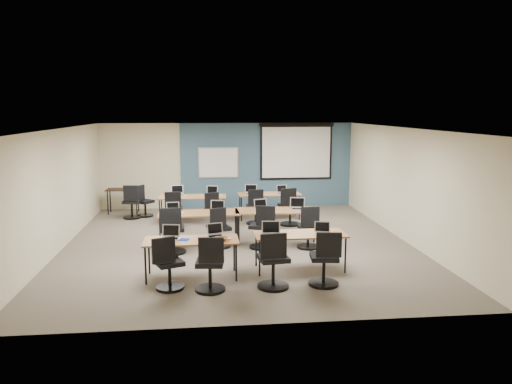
{
  "coord_description": "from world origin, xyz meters",
  "views": [
    {
      "loc": [
        -0.79,
        -11.37,
        3.13
      ],
      "look_at": [
        0.47,
        0.4,
        1.16
      ],
      "focal_mm": 35.0,
      "sensor_mm": 36.0,
      "label": 1
    }
  ],
  "objects": [
    {
      "name": "laptop_11",
      "position": [
        1.47,
        2.66,
        0.79
      ],
      "size": [
        0.31,
        0.27,
        0.24
      ],
      "rotation": [
        0.0,
        0.0,
        0.21
      ],
      "color": "#A6A5B1",
      "rests_on": "training_table_back_right"
    },
    {
      "name": "mouse_11",
      "position": [
        1.7,
        2.58,
        0.74
      ],
      "size": [
        0.07,
        0.1,
        0.04
      ],
      "primitive_type": "ellipsoid",
      "rotation": [
        0.0,
        0.0,
        0.05
      ],
      "color": "white",
      "rests_on": "training_table_back_right"
    },
    {
      "name": "task_chair_4",
      "position": [
        -1.49,
        -0.66,
        0.44
      ],
      "size": [
        0.58,
        0.58,
        1.05
      ],
      "rotation": [
        0.0,
        0.0,
        0.07
      ],
      "color": "black",
      "rests_on": "floor"
    },
    {
      "name": "coffee_cup",
      "position": [
        0.5,
        -2.29,
        0.77
      ],
      "size": [
        0.05,
        0.05,
        0.05
      ],
      "primitive_type": "imported",
      "rotation": [
        0.0,
        0.0,
        -0.02
      ],
      "color": "white",
      "rests_on": "snack_plate"
    },
    {
      "name": "laptop_6",
      "position": [
        0.59,
        0.38,
        0.79
      ],
      "size": [
        0.33,
        0.28,
        0.25
      ],
      "rotation": [
        0.0,
        0.0,
        0.27
      ],
      "color": "silver",
      "rests_on": "training_table_mid_right"
    },
    {
      "name": "task_chair_6",
      "position": [
        0.52,
        -0.47,
        0.42
      ],
      "size": [
        0.56,
        0.54,
        1.01
      ],
      "rotation": [
        0.0,
        0.0,
        -0.37
      ],
      "color": "black",
      "rests_on": "floor"
    },
    {
      "name": "mouse_5",
      "position": [
        -0.31,
        0.17,
        0.74
      ],
      "size": [
        0.08,
        0.1,
        0.03
      ],
      "primitive_type": "ellipsoid",
      "rotation": [
        0.0,
        0.0,
        -0.25
      ],
      "color": "white",
      "rests_on": "training_table_mid_left"
    },
    {
      "name": "laptop_3",
      "position": [
        1.52,
        -2.12,
        0.79
      ],
      "size": [
        0.3,
        0.26,
        0.23
      ],
      "rotation": [
        0.0,
        0.0,
        -0.25
      ],
      "color": "#ADADBB",
      "rests_on": "training_table_front_right"
    },
    {
      "name": "task_chair_9",
      "position": [
        -0.53,
        1.74,
        0.4
      ],
      "size": [
        0.5,
        0.48,
        0.96
      ],
      "rotation": [
        0.0,
        0.0,
        0.35
      ],
      "color": "black",
      "rests_on": "floor"
    },
    {
      "name": "task_chair_5",
      "position": [
        -0.43,
        -0.3,
        0.39
      ],
      "size": [
        0.48,
        0.46,
        0.95
      ],
      "rotation": [
        0.0,
        0.0,
        0.32
      ],
      "color": "black",
      "rests_on": "floor"
    },
    {
      "name": "mouse_7",
      "position": [
        1.59,
        0.03,
        0.74
      ],
      "size": [
        0.1,
        0.12,
        0.04
      ],
      "primitive_type": "ellipsoid",
      "rotation": [
        0.0,
        0.0,
        -0.34
      ],
      "color": "white",
      "rests_on": "training_table_mid_right"
    },
    {
      "name": "wall_left",
      "position": [
        -4.0,
        0.0,
        1.35
      ],
      "size": [
        0.04,
        9.0,
        2.7
      ],
      "primitive_type": "cube",
      "color": "beige",
      "rests_on": "ground"
    },
    {
      "name": "training_table_back_right",
      "position": [
        1.1,
        2.69,
        0.68
      ],
      "size": [
        1.78,
        0.74,
        0.73
      ],
      "rotation": [
        0.0,
        0.0,
        0.05
      ],
      "color": "brown",
      "rests_on": "floor"
    },
    {
      "name": "blue_mousepad",
      "position": [
        -1.2,
        -2.27,
        0.73
      ],
      "size": [
        0.28,
        0.25,
        0.01
      ],
      "primitive_type": "cube",
      "rotation": [
        0.0,
        0.0,
        -0.26
      ],
      "color": "navy",
      "rests_on": "training_table_front_left"
    },
    {
      "name": "mouse_10",
      "position": [
        0.68,
        2.56,
        0.74
      ],
      "size": [
        0.07,
        0.1,
        0.03
      ],
      "primitive_type": "ellipsoid",
      "rotation": [
        0.0,
        0.0,
        0.14
      ],
      "color": "white",
      "rests_on": "training_table_back_right"
    },
    {
      "name": "wall_front",
      "position": [
        0.0,
        -4.5,
        1.35
      ],
      "size": [
        8.0,
        0.04,
        2.7
      ],
      "primitive_type": "cube",
      "color": "beige",
      "rests_on": "ground"
    },
    {
      "name": "utility_table",
      "position": [
        -3.22,
        3.86,
        0.66
      ],
      "size": [
        0.96,
        0.54,
        0.75
      ],
      "rotation": [
        0.0,
        0.0,
        -0.05
      ],
      "color": "#332119",
      "rests_on": "floor"
    },
    {
      "name": "mouse_9",
      "position": [
        -0.3,
        2.49,
        0.74
      ],
      "size": [
        0.08,
        0.11,
        0.03
      ],
      "primitive_type": "ellipsoid",
      "rotation": [
        0.0,
        0.0,
        0.27
      ],
      "color": "white",
      "rests_on": "training_table_back_left"
    },
    {
      "name": "laptop_10",
      "position": [
        0.58,
        2.69,
        0.8
      ],
      "size": [
        0.35,
        0.3,
        0.26
      ],
      "rotation": [
        0.0,
        0.0,
        -0.13
      ],
      "color": "#B6B6BB",
      "rests_on": "training_table_back_right"
    },
    {
      "name": "spare_chair_a",
      "position": [
        -2.54,
        3.28,
        0.39
      ],
      "size": [
        0.56,
        0.46,
        0.95
      ],
      "rotation": [
        0.0,
        0.0,
        0.86
      ],
      "color": "black",
      "rests_on": "floor"
    },
    {
      "name": "projector_screen",
      "position": [
        2.2,
        4.41,
        1.89
      ],
      "size": [
        2.4,
        0.1,
        1.82
      ],
      "color": "black",
      "rests_on": "wall_back"
    },
    {
      "name": "task_chair_7",
      "position": [
        1.56,
        -0.58,
        0.41
      ],
      "size": [
        0.51,
        0.51,
        0.99
      ],
      "rotation": [
        0.0,
        0.0,
        0.02
      ],
      "color": "black",
      "rests_on": "floor"
    },
    {
      "name": "training_table_mid_left",
      "position": [
        -0.9,
        0.19,
        0.69
      ],
      "size": [
        1.89,
        0.79,
        0.73
      ],
      "rotation": [
        0.0,
        0.0,
        0.05
      ],
      "color": "#946032",
      "rests_on": "floor"
    },
    {
      "name": "blue_accent_panel",
      "position": [
        1.25,
        4.47,
        1.35
      ],
      "size": [
        5.5,
        0.04,
        2.7
      ],
      "primitive_type": "cube",
      "color": "#3D5977",
      "rests_on": "wall_back"
    },
    {
      "name": "floor",
      "position": [
        0.0,
        0.0,
        0.0
      ],
      "size": [
        8.0,
        9.0,
        0.02
      ],
      "primitive_type": "cube",
      "color": "#6B6354",
      "rests_on": "ground"
    },
    {
      "name": "laptop_4",
      "position": [
        -1.52,
        0.29,
        0.79
      ],
      "size": [
        0.3,
        0.26,
        0.23
      ],
      "rotation": [
        0.0,
        0.0,
        0.1
      ],
      "color": "silver",
      "rests_on": "training_table_mid_left"
    },
    {
      "name": "wall_back",
      "position": [
        0.0,
        4.5,
        1.35
      ],
      "size": [
        8.0,
        0.04,
        2.7
      ],
      "primitive_type": "cube",
      "color": "beige",
      "rests_on": "ground"
    },
    {
      "name": "laptop_2",
      "position": [
        0.5,
        -2.14,
        0.8
      ],
      "size": [
        0.36,
        0.3,
        0.27
      ],
      "rotation": [
        0.0,
        0.0,
        -0.11
      ],
      "color": "silver",
      "rests_on": "training_table_front_right"
    },
    {
      "name": "mouse_8",
      "position": [
        -1.28,
        2.46,
        0.74
      ],
      "size": [
        0.08,
        0.11,
        0.04
      ],
      "primitive_type": "ellipsoid",
      "rotation": [
        0.0,
        0.0,
        -0.13
      ],
      "color": "white",
      "rests_on": "training_table_back_left"
    },
    {
      "name": "task_chair_10",
      "position": [
        0.63,
        1.95,
        0.41
      ],
      "size": [
        0.51,
        0.51,
        0.99
      ],
      "rotation": [
        0.0,
        0.0,
        0.08
      ],
      "color": "black",
      "rests_on": "floor"
    },
    {
      "name": "ceiling",
      "position": [
        0.0,
        0.0,
        2.7
      ],
      "size": [
        8.0,
        9.0,
        0.02
      ],
      "primitive_type": "cube",
      "color": "white",
      "rests_on": "ground"
    },
    {
      "name": "snack_plate",
      "position": [
        0.56,
        -2.31,
        0.74
      ],
      "size": [
        0.19,
        0.19,
        0.01
      ],
      "primitive_type": "cylinder",
      "rotation": [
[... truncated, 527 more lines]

